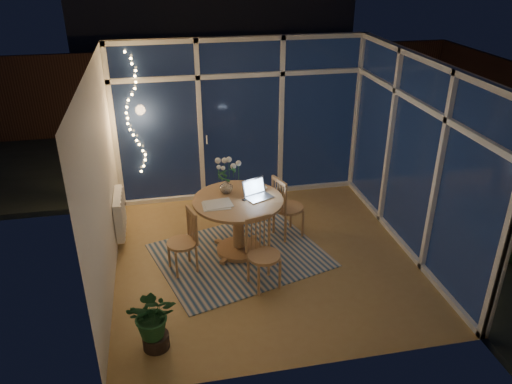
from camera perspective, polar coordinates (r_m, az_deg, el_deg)
floor at (r=6.84m, az=1.25°, el=-7.44°), size 4.00×4.00×0.00m
ceiling at (r=5.81m, az=1.51°, el=14.41°), size 4.00×4.00×0.00m
wall_back at (r=8.04m, az=-1.78°, el=8.23°), size 4.00×0.04×2.60m
wall_front at (r=4.51m, az=6.97°, el=-7.52°), size 4.00×0.04×2.60m
wall_left at (r=6.12m, az=-17.23°, el=0.98°), size 0.04×4.00×2.60m
wall_right at (r=6.90m, az=17.84°, el=3.79°), size 0.04×4.00×2.60m
window_wall_back at (r=8.00m, az=-1.73°, el=8.14°), size 4.00×0.10×2.60m
window_wall_right at (r=6.88m, az=17.54°, el=3.77°), size 0.10×4.00×2.60m
radiator at (r=7.31m, az=-15.33°, el=-2.39°), size 0.10×0.70×0.58m
fairy_lights at (r=7.77m, az=-13.87°, el=8.55°), size 0.24×0.10×1.85m
garden_patio at (r=11.36m, az=-1.78°, el=6.48°), size 12.00×6.00×0.10m
garden_fence at (r=11.48m, az=-4.79°, el=11.64°), size 11.00×0.08×1.80m
neighbour_roof at (r=14.22m, az=-5.31°, el=19.79°), size 7.00×3.00×2.20m
garden_shrubs at (r=9.56m, az=-7.91°, el=5.58°), size 0.90×0.90×0.90m
rug at (r=6.86m, az=-1.83°, el=-7.23°), size 2.55×2.26×0.01m
dining_table at (r=6.73m, az=-2.02°, el=-3.93°), size 1.48×1.48×0.81m
chair_left at (r=6.42m, az=-8.49°, el=-5.64°), size 0.50×0.50×0.86m
chair_right at (r=7.10m, az=3.75°, el=-1.64°), size 0.56×0.56×0.95m
chair_front at (r=6.06m, az=0.92°, el=-7.14°), size 0.52×0.52×0.91m
laptop at (r=6.52m, az=0.33°, el=0.30°), size 0.42×0.40×0.25m
flower_vase at (r=6.68m, az=-3.43°, el=0.74°), size 0.25×0.25×0.21m
bowl at (r=6.79m, az=0.57°, el=0.43°), size 0.19×0.19×0.04m
newspapers at (r=6.40m, az=-4.28°, el=-1.51°), size 0.36×0.28×0.01m
phone at (r=6.53m, az=-1.18°, el=-0.82°), size 0.11×0.10×0.01m
potted_plant at (r=5.36m, az=-11.64°, el=-13.98°), size 0.57×0.50×0.76m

